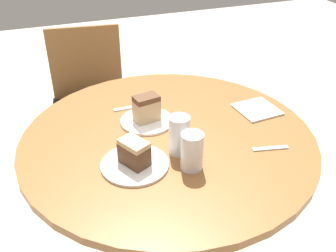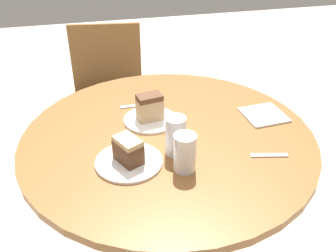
{
  "view_description": "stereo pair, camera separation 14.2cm",
  "coord_description": "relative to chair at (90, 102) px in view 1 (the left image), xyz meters",
  "views": [
    {
      "loc": [
        -0.41,
        -1.13,
        1.57
      ],
      "look_at": [
        0.0,
        0.0,
        0.82
      ],
      "focal_mm": 42.0,
      "sensor_mm": 36.0,
      "label": 1
    },
    {
      "loc": [
        -0.27,
        -1.17,
        1.57
      ],
      "look_at": [
        0.0,
        0.0,
        0.82
      ],
      "focal_mm": 42.0,
      "sensor_mm": 36.0,
      "label": 2
    }
  ],
  "objects": [
    {
      "name": "table",
      "position": [
        0.15,
        -0.93,
        0.1
      ],
      "size": [
        1.08,
        1.08,
        0.78
      ],
      "color": "brown",
      "rests_on": "ground_plane"
    },
    {
      "name": "cake_slice_far",
      "position": [
        -0.02,
        -1.07,
        0.36
      ],
      "size": [
        0.1,
        0.11,
        0.09
      ],
      "rotation": [
        0.0,
        0.0,
        0.47
      ],
      "color": "brown",
      "rests_on": "plate_far"
    },
    {
      "name": "cake_slice_near",
      "position": [
        0.1,
        -0.82,
        0.37
      ],
      "size": [
        0.1,
        0.08,
        0.1
      ],
      "rotation": [
        0.0,
        0.0,
        1.76
      ],
      "color": "tan",
      "rests_on": "plate_near"
    },
    {
      "name": "spoon",
      "position": [
        0.45,
        -1.14,
        0.31
      ],
      "size": [
        0.13,
        0.04,
        0.0
      ],
      "rotation": [
        0.0,
        0.0,
        2.93
      ],
      "color": "silver",
      "rests_on": "table"
    },
    {
      "name": "chair",
      "position": [
        0.0,
        0.0,
        0.0
      ],
      "size": [
        0.48,
        0.45,
        0.88
      ],
      "rotation": [
        0.0,
        0.0,
        -0.13
      ],
      "color": "brown",
      "rests_on": "ground_plane"
    },
    {
      "name": "glass_water",
      "position": [
        0.15,
        -1.14,
        0.37
      ],
      "size": [
        0.07,
        0.07,
        0.13
      ],
      "color": "silver",
      "rests_on": "table"
    },
    {
      "name": "plate_far",
      "position": [
        -0.02,
        -1.07,
        0.32
      ],
      "size": [
        0.22,
        0.22,
        0.01
      ],
      "color": "white",
      "rests_on": "table"
    },
    {
      "name": "glass_lemonade",
      "position": [
        0.15,
        -1.04,
        0.37
      ],
      "size": [
        0.07,
        0.07,
        0.14
      ],
      "color": "beige",
      "rests_on": "table"
    },
    {
      "name": "fork",
      "position": [
        0.09,
        -0.69,
        0.31
      ],
      "size": [
        0.18,
        0.02,
        0.0
      ],
      "rotation": [
        0.0,
        0.0,
        0.01
      ],
      "color": "silver",
      "rests_on": "table"
    },
    {
      "name": "plate_near",
      "position": [
        0.1,
        -0.82,
        0.32
      ],
      "size": [
        0.2,
        0.2,
        0.01
      ],
      "color": "white",
      "rests_on": "table"
    },
    {
      "name": "napkin_stack",
      "position": [
        0.55,
        -0.88,
        0.31
      ],
      "size": [
        0.17,
        0.17,
        0.01
      ],
      "rotation": [
        0.0,
        0.0,
        0.08
      ],
      "color": "silver",
      "rests_on": "table"
    }
  ]
}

